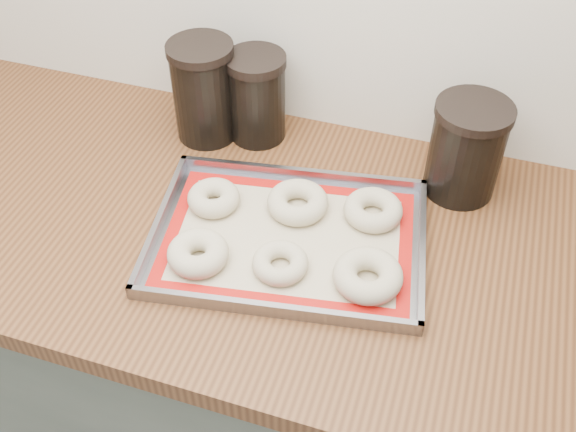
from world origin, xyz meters
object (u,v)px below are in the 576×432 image
(canister_right, at_px, (466,149))
(baking_tray, at_px, (288,238))
(bagel_front_right, at_px, (368,276))
(bagel_back_left, at_px, (214,198))
(bagel_back_mid, at_px, (298,202))
(bagel_front_mid, at_px, (280,263))
(bagel_front_left, at_px, (198,253))
(canister_mid, at_px, (257,97))
(bagel_back_right, at_px, (373,210))
(canister_left, at_px, (204,91))

(canister_right, bearing_deg, baking_tray, -138.59)
(bagel_front_right, height_order, bagel_back_left, bagel_front_right)
(bagel_back_mid, bearing_deg, bagel_front_mid, -83.85)
(bagel_front_left, xyz_separation_m, bagel_back_left, (-0.03, 0.13, -0.00))
(baking_tray, distance_m, bagel_back_left, 0.16)
(bagel_back_left, bearing_deg, bagel_front_right, -17.18)
(bagel_front_right, height_order, canister_right, canister_right)
(baking_tray, bearing_deg, bagel_front_left, -143.13)
(canister_mid, height_order, canister_right, canister_right)
(canister_mid, xyz_separation_m, canister_right, (0.41, -0.04, 0.00))
(baking_tray, distance_m, bagel_front_right, 0.16)
(bagel_back_left, relative_size, bagel_back_mid, 0.86)
(bagel_front_mid, height_order, canister_mid, canister_mid)
(bagel_front_mid, xyz_separation_m, canister_right, (0.25, 0.29, 0.07))
(baking_tray, height_order, bagel_front_mid, bagel_front_mid)
(bagel_front_left, bearing_deg, canister_mid, 94.04)
(baking_tray, bearing_deg, bagel_front_mid, -82.44)
(bagel_front_left, bearing_deg, bagel_back_left, 101.72)
(bagel_front_right, xyz_separation_m, bagel_back_right, (-0.03, 0.15, -0.00))
(bagel_back_left, xyz_separation_m, canister_right, (0.41, 0.19, 0.07))
(baking_tray, relative_size, bagel_back_right, 4.89)
(bagel_front_mid, bearing_deg, bagel_back_right, 55.06)
(bagel_front_right, bearing_deg, baking_tray, 160.23)
(canister_right, bearing_deg, bagel_back_right, -135.62)
(canister_left, distance_m, canister_right, 0.50)
(bagel_back_right, xyz_separation_m, canister_mid, (-0.27, 0.17, 0.07))
(bagel_front_left, height_order, bagel_front_mid, bagel_front_left)
(bagel_back_mid, height_order, canister_mid, canister_mid)
(bagel_front_left, distance_m, bagel_back_left, 0.14)
(canister_right, bearing_deg, bagel_front_right, -110.69)
(bagel_front_left, xyz_separation_m, canister_mid, (-0.03, 0.36, 0.07))
(bagel_back_left, xyz_separation_m, bagel_back_right, (0.28, 0.06, -0.00))
(bagel_front_right, bearing_deg, canister_left, 143.81)
(canister_mid, relative_size, canister_right, 0.98)
(bagel_back_left, relative_size, bagel_back_right, 0.90)
(canister_mid, bearing_deg, bagel_front_mid, -64.54)
(bagel_front_left, height_order, bagel_front_right, same)
(bagel_front_mid, bearing_deg, canister_mid, 115.46)
(bagel_front_mid, relative_size, bagel_back_right, 0.89)
(baking_tray, distance_m, bagel_front_mid, 0.07)
(canister_left, bearing_deg, bagel_front_left, -69.54)
(bagel_back_mid, bearing_deg, baking_tray, -85.16)
(canister_left, bearing_deg, canister_mid, 15.82)
(bagel_front_left, distance_m, canister_right, 0.50)
(bagel_back_left, xyz_separation_m, canister_mid, (0.00, 0.23, 0.07))
(bagel_front_right, relative_size, bagel_back_left, 1.20)
(canister_mid, bearing_deg, bagel_front_right, -46.75)
(baking_tray, relative_size, bagel_back_left, 5.41)
(bagel_front_left, relative_size, canister_left, 0.51)
(canister_left, bearing_deg, bagel_front_mid, -49.97)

